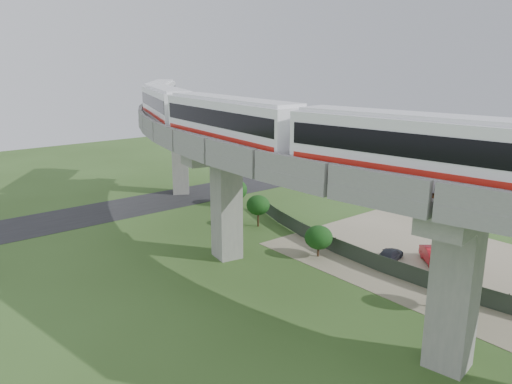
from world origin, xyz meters
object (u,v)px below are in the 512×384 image
Objects in this scene: car_dark at (390,255)px; car_red at (434,256)px; car_white at (464,287)px; metro_train at (219,112)px.

car_red is at bearing -157.60° from car_dark.
car_white is 0.94× the size of car_dark.
metro_train is 14.72× the size of car_red.
car_red is at bearing -50.59° from metro_train.
car_dark is at bearing 171.36° from car_red.
car_white is (8.30, -18.72, -11.67)m from metro_train.
car_white is at bearing -86.29° from car_red.
metro_train is at bearing 102.00° from car_white.
car_red is (3.38, 4.51, 0.07)m from car_white.
metro_train is 21.74m from car_red.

